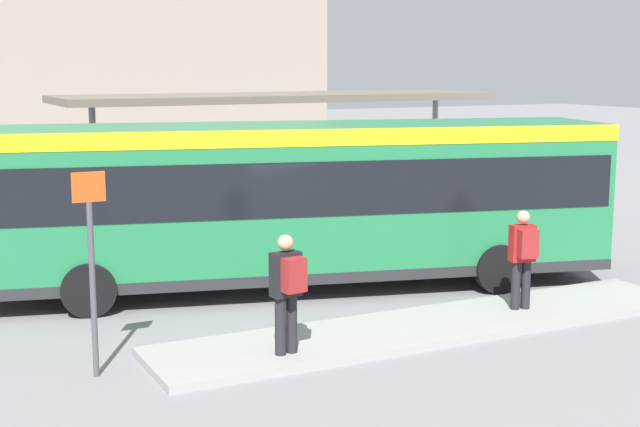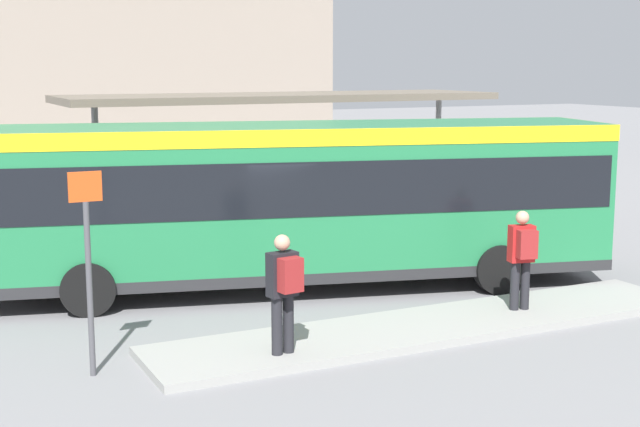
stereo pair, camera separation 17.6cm
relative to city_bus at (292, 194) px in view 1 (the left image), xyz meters
name	(u,v)px [view 1 (the left image)]	position (x,y,z in m)	size (l,w,h in m)	color
ground_plane	(292,288)	(-0.01, 0.00, -1.81)	(120.00, 120.00, 0.00)	gray
curb_island	(437,325)	(0.95, -3.42, -1.75)	(9.43, 1.80, 0.12)	#9E9E99
city_bus	(292,194)	(0.00, 0.00, 0.00)	(12.11, 5.31, 3.09)	#237A47
pedestrian_waiting	(523,253)	(2.64, -3.46, -0.73)	(0.45, 0.50, 1.68)	#232328
pedestrian_companion	(288,287)	(-1.85, -3.83, -0.70)	(0.45, 0.48, 1.72)	#232328
bicycle_black	(528,203)	(9.35, 4.48, -1.44)	(0.48, 1.70, 0.73)	black
bicycle_yellow	(509,199)	(9.37, 5.35, -1.45)	(0.48, 1.67, 0.72)	black
bicycle_white	(492,195)	(9.43, 6.22, -1.46)	(0.48, 1.61, 0.70)	black
station_shelter	(280,99)	(2.62, 6.41, 1.49)	(11.43, 3.22, 3.44)	#706656
potted_planter_near_shelter	(385,206)	(4.37, 3.92, -1.10)	(0.83, 0.83, 1.36)	slate
potted_planter_far_side	(186,225)	(-0.71, 4.20, -1.21)	(0.82, 0.82, 1.18)	slate
platform_sign	(92,264)	(-4.42, -3.18, -0.26)	(0.44, 0.08, 2.80)	#4C4C51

